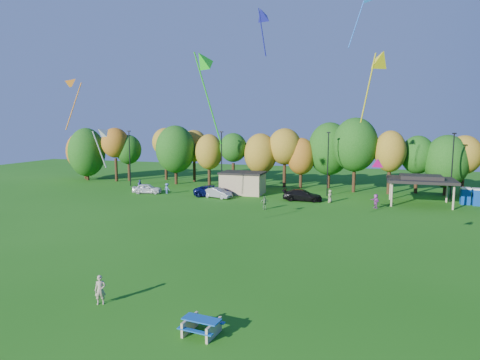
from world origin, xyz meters
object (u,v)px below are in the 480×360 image
(car_d, at_px, (302,195))
(car_a, at_px, (147,189))
(porta_potties, at_px, (477,197))
(kite_flyer, at_px, (100,290))
(picnic_table, at_px, (202,325))
(car_c, at_px, (213,191))
(car_b, at_px, (218,193))

(car_d, bearing_deg, car_a, 90.59)
(porta_potties, distance_m, car_a, 44.68)
(kite_flyer, bearing_deg, picnic_table, -41.20)
(kite_flyer, height_order, car_a, kite_flyer)
(car_c, bearing_deg, car_a, 80.69)
(picnic_table, xyz_separation_m, car_d, (-1.09, 37.79, 0.28))
(car_b, xyz_separation_m, car_c, (-1.03, 1.04, 0.07))
(porta_potties, bearing_deg, car_b, -171.69)
(car_c, xyz_separation_m, car_d, (12.65, 0.27, -0.01))
(kite_flyer, xyz_separation_m, car_c, (-6.82, 35.97, -0.08))
(car_c, relative_size, car_d, 1.06)
(porta_potties, relative_size, car_b, 0.88)
(car_a, xyz_separation_m, car_c, (10.21, 0.63, 0.04))
(porta_potties, bearing_deg, car_c, -173.66)
(picnic_table, distance_m, car_a, 43.99)
(picnic_table, relative_size, kite_flyer, 1.20)
(car_b, height_order, car_c, car_c)
(picnic_table, relative_size, car_a, 0.48)
(porta_potties, bearing_deg, car_d, -170.69)
(car_b, bearing_deg, car_c, 60.57)
(car_d, bearing_deg, picnic_table, -179.99)
(car_a, bearing_deg, porta_potties, -98.10)
(kite_flyer, bearing_deg, car_b, 70.82)
(car_b, bearing_deg, porta_potties, -65.65)
(kite_flyer, height_order, car_b, kite_flyer)
(picnic_table, height_order, kite_flyer, kite_flyer)
(car_c, bearing_deg, car_b, -148.30)
(porta_potties, xyz_separation_m, car_c, (-34.24, -3.81, -0.33))
(porta_potties, relative_size, car_d, 0.72)
(car_a, bearing_deg, car_b, -105.92)
(kite_flyer, distance_m, car_a, 39.24)
(picnic_table, bearing_deg, porta_potties, 70.35)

